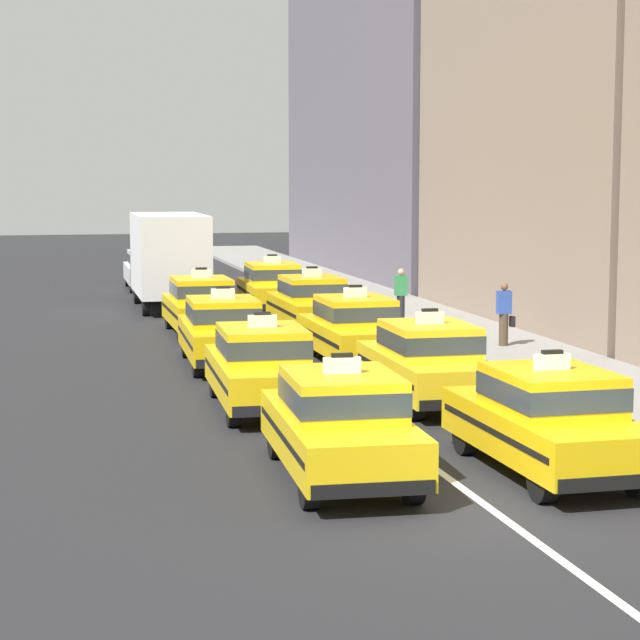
{
  "coord_description": "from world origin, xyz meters",
  "views": [
    {
      "loc": [
        -6.07,
        -15.26,
        4.61
      ],
      "look_at": [
        0.26,
        11.49,
        1.3
      ],
      "focal_mm": 67.98,
      "sensor_mm": 36.0,
      "label": 1
    }
  ],
  "objects_px": {
    "fire_hydrant": "(539,371)",
    "taxi_right_nearest": "(548,419)",
    "box_truck_left_fifth": "(167,257)",
    "sedan_left_sixth": "(148,268)",
    "taxi_right_third": "(354,329)",
    "taxi_left_fourth": "(201,305)",
    "taxi_left_second": "(262,366)",
    "taxi_right_second": "(428,361)",
    "taxi_right_fourth": "(311,303)",
    "taxi_left_third": "(223,330)",
    "pedestrian_mid_block": "(401,296)",
    "taxi_left_nearest": "(340,423)",
    "taxi_right_fifth": "(272,286)",
    "pedestrian_near_crosswalk": "(504,314)"
  },
  "relations": [
    {
      "from": "fire_hydrant",
      "to": "taxi_right_nearest",
      "type": "bearing_deg",
      "value": -112.46
    },
    {
      "from": "box_truck_left_fifth",
      "to": "sedan_left_sixth",
      "type": "distance_m",
      "value": 7.02
    },
    {
      "from": "taxi_right_nearest",
      "to": "taxi_right_third",
      "type": "bearing_deg",
      "value": 90.45
    },
    {
      "from": "taxi_left_fourth",
      "to": "taxi_left_second",
      "type": "bearing_deg",
      "value": -91.82
    },
    {
      "from": "taxi_left_second",
      "to": "fire_hydrant",
      "type": "distance_m",
      "value": 5.87
    },
    {
      "from": "taxi_right_second",
      "to": "taxi_right_fourth",
      "type": "relative_size",
      "value": 1.0
    },
    {
      "from": "taxi_left_third",
      "to": "taxi_left_fourth",
      "type": "relative_size",
      "value": 1.01
    },
    {
      "from": "taxi_left_second",
      "to": "taxi_right_second",
      "type": "xyz_separation_m",
      "value": [
        3.36,
        -0.18,
        0.0
      ]
    },
    {
      "from": "taxi_right_fourth",
      "to": "pedestrian_mid_block",
      "type": "bearing_deg",
      "value": 9.28
    },
    {
      "from": "box_truck_left_fifth",
      "to": "taxi_right_second",
      "type": "bearing_deg",
      "value": -80.67
    },
    {
      "from": "taxi_right_second",
      "to": "taxi_right_fourth",
      "type": "xyz_separation_m",
      "value": [
        0.2,
        11.37,
        0.0
      ]
    },
    {
      "from": "taxi_right_second",
      "to": "taxi_left_second",
      "type": "bearing_deg",
      "value": 176.9
    },
    {
      "from": "taxi_left_third",
      "to": "sedan_left_sixth",
      "type": "xyz_separation_m",
      "value": [
        0.09,
        20.31,
        -0.03
      ]
    },
    {
      "from": "taxi_left_fourth",
      "to": "fire_hydrant",
      "type": "xyz_separation_m",
      "value": [
        5.5,
        -11.48,
        -0.33
      ]
    },
    {
      "from": "taxi_left_nearest",
      "to": "taxi_left_second",
      "type": "bearing_deg",
      "value": 91.51
    },
    {
      "from": "taxi_right_second",
      "to": "taxi_right_third",
      "type": "bearing_deg",
      "value": 91.12
    },
    {
      "from": "taxi_left_second",
      "to": "pedestrian_mid_block",
      "type": "distance_m",
      "value": 13.32
    },
    {
      "from": "taxi_right_fourth",
      "to": "pedestrian_mid_block",
      "type": "relative_size",
      "value": 2.77
    },
    {
      "from": "sedan_left_sixth",
      "to": "taxi_right_fifth",
      "type": "height_order",
      "value": "taxi_right_fifth"
    },
    {
      "from": "taxi_left_second",
      "to": "fire_hydrant",
      "type": "height_order",
      "value": "taxi_left_second"
    },
    {
      "from": "sedan_left_sixth",
      "to": "taxi_left_fourth",
      "type": "bearing_deg",
      "value": -89.25
    },
    {
      "from": "taxi_right_nearest",
      "to": "taxi_right_fifth",
      "type": "xyz_separation_m",
      "value": [
        0.12,
        22.78,
        0.0
      ]
    },
    {
      "from": "box_truck_left_fifth",
      "to": "fire_hydrant",
      "type": "relative_size",
      "value": 9.57
    },
    {
      "from": "taxi_left_nearest",
      "to": "pedestrian_near_crosswalk",
      "type": "bearing_deg",
      "value": 58.16
    },
    {
      "from": "taxi_right_fourth",
      "to": "fire_hydrant",
      "type": "xyz_separation_m",
      "value": [
        2.31,
        -11.16,
        -0.33
      ]
    },
    {
      "from": "taxi_left_nearest",
      "to": "taxi_right_nearest",
      "type": "distance_m",
      "value": 3.21
    },
    {
      "from": "taxi_left_second",
      "to": "taxi_left_third",
      "type": "xyz_separation_m",
      "value": [
        0.09,
        5.61,
        0.0
      ]
    },
    {
      "from": "taxi_left_second",
      "to": "taxi_right_third",
      "type": "relative_size",
      "value": 1.01
    },
    {
      "from": "fire_hydrant",
      "to": "taxi_right_second",
      "type": "bearing_deg",
      "value": -175.16
    },
    {
      "from": "taxi_left_second",
      "to": "taxi_right_nearest",
      "type": "height_order",
      "value": "same"
    },
    {
      "from": "taxi_right_third",
      "to": "fire_hydrant",
      "type": "height_order",
      "value": "taxi_right_third"
    },
    {
      "from": "taxi_left_second",
      "to": "taxi_left_fourth",
      "type": "xyz_separation_m",
      "value": [
        0.37,
        11.51,
        0.0
      ]
    },
    {
      "from": "taxi_left_nearest",
      "to": "taxi_right_fifth",
      "type": "xyz_separation_m",
      "value": [
        3.31,
        22.37,
        0.0
      ]
    },
    {
      "from": "taxi_left_second",
      "to": "taxi_right_third",
      "type": "bearing_deg",
      "value": 57.88
    },
    {
      "from": "taxi_left_third",
      "to": "taxi_right_fourth",
      "type": "height_order",
      "value": "same"
    },
    {
      "from": "taxi_right_nearest",
      "to": "taxi_right_fourth",
      "type": "height_order",
      "value": "same"
    },
    {
      "from": "taxi_right_fifth",
      "to": "taxi_left_fourth",
      "type": "bearing_deg",
      "value": -120.78
    },
    {
      "from": "taxi_left_third",
      "to": "taxi_right_second",
      "type": "xyz_separation_m",
      "value": [
        3.27,
        -5.79,
        0.0
      ]
    },
    {
      "from": "pedestrian_near_crosswalk",
      "to": "fire_hydrant",
      "type": "xyz_separation_m",
      "value": [
        -1.78,
        -6.38,
        -0.43
      ]
    },
    {
      "from": "taxi_left_third",
      "to": "taxi_right_third",
      "type": "xyz_separation_m",
      "value": [
        3.16,
        -0.43,
        0.0
      ]
    },
    {
      "from": "taxi_left_nearest",
      "to": "box_truck_left_fifth",
      "type": "distance_m",
      "value": 24.64
    },
    {
      "from": "sedan_left_sixth",
      "to": "pedestrian_near_crosswalk",
      "type": "relative_size",
      "value": 2.62
    },
    {
      "from": "taxi_left_second",
      "to": "taxi_left_third",
      "type": "bearing_deg",
      "value": 89.12
    },
    {
      "from": "pedestrian_mid_block",
      "to": "taxi_left_nearest",
      "type": "bearing_deg",
      "value": -109.94
    },
    {
      "from": "taxi_left_second",
      "to": "box_truck_left_fifth",
      "type": "distance_m",
      "value": 18.98
    },
    {
      "from": "taxi_right_fourth",
      "to": "taxi_right_third",
      "type": "bearing_deg",
      "value": -92.9
    },
    {
      "from": "taxi_left_nearest",
      "to": "taxi_left_second",
      "type": "height_order",
      "value": "same"
    },
    {
      "from": "taxi_right_second",
      "to": "pedestrian_near_crosswalk",
      "type": "relative_size",
      "value": 2.77
    },
    {
      "from": "taxi_left_fourth",
      "to": "taxi_right_second",
      "type": "xyz_separation_m",
      "value": [
        2.99,
        -11.69,
        0.0
      ]
    },
    {
      "from": "taxi_left_nearest",
      "to": "taxi_left_third",
      "type": "distance_m",
      "value": 11.27
    }
  ]
}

